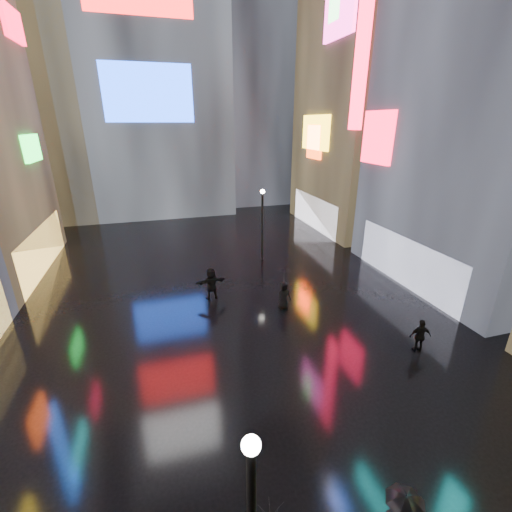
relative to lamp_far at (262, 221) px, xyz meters
name	(u,v)px	position (x,y,z in m)	size (l,w,h in m)	color
ground	(220,286)	(-3.82, -3.47, -2.94)	(140.00, 140.00, 0.00)	black
building_right_far	(376,66)	(12.15, 6.53, 11.03)	(10.28, 12.00, 28.00)	black
tower_flank_right	(248,55)	(5.18, 22.53, 14.06)	(12.00, 12.00, 34.00)	black
tower_flank_left	(27,83)	(-17.82, 18.53, 10.06)	(10.00, 10.00, 26.00)	black
lamp_far	(262,221)	(0.00, 0.00, 0.00)	(0.30, 0.30, 5.20)	black
pedestrian_3	(420,336)	(3.39, -12.41, -2.15)	(0.93, 0.39, 1.59)	black
pedestrian_4	(284,295)	(-0.99, -7.16, -2.17)	(0.76, 0.49, 1.55)	black
pedestrian_5	(211,284)	(-4.57, -4.95, -2.00)	(1.75, 0.56, 1.89)	black
umbrella_1	(404,506)	(-2.80, -18.87, -0.82)	(0.77, 0.77, 0.68)	black
umbrella_2	(284,276)	(-0.99, -7.16, -1.00)	(0.87, 0.89, 0.80)	black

